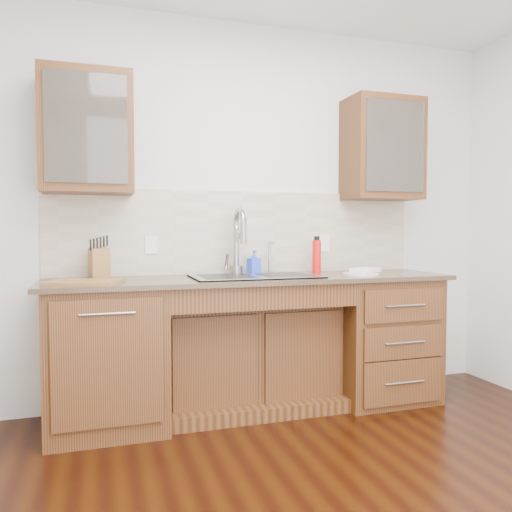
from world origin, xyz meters
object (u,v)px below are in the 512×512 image
object	(u,v)px
soap_bottle	(254,262)
water_bottle	(317,257)
knife_block	(99,263)
plate	(361,274)
cutting_board	(85,282)

from	to	relation	value
soap_bottle	water_bottle	distance (m)	0.47
water_bottle	knife_block	xyz separation A→B (m)	(-1.51, 0.02, -0.02)
soap_bottle	knife_block	size ratio (longest dim) A/B	0.85
plate	cutting_board	size ratio (longest dim) A/B	0.63
water_bottle	plate	world-z (taller)	water_bottle
water_bottle	cutting_board	distance (m)	1.61
plate	soap_bottle	bearing A→B (deg)	157.11
knife_block	plate	bearing A→B (deg)	-19.02
plate	knife_block	distance (m)	1.75
soap_bottle	cutting_board	bearing A→B (deg)	-178.17
knife_block	water_bottle	bearing A→B (deg)	-10.93
plate	cutting_board	bearing A→B (deg)	-179.64
knife_block	cutting_board	bearing A→B (deg)	-116.10
soap_bottle	plate	bearing A→B (deg)	-36.01
water_bottle	plate	xyz separation A→B (m)	(0.22, -0.25, -0.11)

